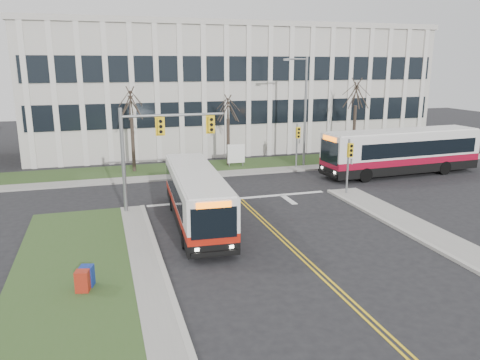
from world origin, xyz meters
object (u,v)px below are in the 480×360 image
Objects in this scene: streetlight at (304,106)px; newspaper_box_red at (83,282)px; bus_cross at (401,153)px; bus_main at (196,198)px; newspaper_box_blue at (87,277)px; directory_sign at (236,154)px.

newspaper_box_red is (-17.53, -18.86, -4.72)m from streetlight.
bus_main is at bearing -71.57° from bus_cross.
bus_cross is (18.03, 7.11, 0.29)m from bus_main.
bus_cross is 27.29m from newspaper_box_blue.
newspaper_box_blue is (-5.67, -6.36, -0.98)m from bus_main.
newspaper_box_red is (-5.83, -6.79, -0.98)m from bus_main.
streetlight is 0.84× the size of bus_main.
newspaper_box_blue is at bearing -133.30° from streetlight.
newspaper_box_red is (-0.16, -0.43, 0.00)m from newspaper_box_blue.
bus_cross reaches higher than newspaper_box_red.
bus_cross reaches higher than directory_sign.
bus_main reaches higher than newspaper_box_red.
bus_main is (-11.70, -12.07, -3.74)m from streetlight.
directory_sign is 2.11× the size of newspaper_box_blue.
streetlight is at bearing 49.25° from bus_main.
newspaper_box_blue is at bearing -128.35° from bus_main.
bus_cross is at bearing 45.26° from newspaper_box_blue.
streetlight is at bearing 62.35° from newspaper_box_blue.
bus_main is 19.38m from bus_cross.
bus_main is at bearing -114.78° from directory_sign.
directory_sign is at bearing 166.77° from streetlight.
streetlight is 6.96m from directory_sign.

